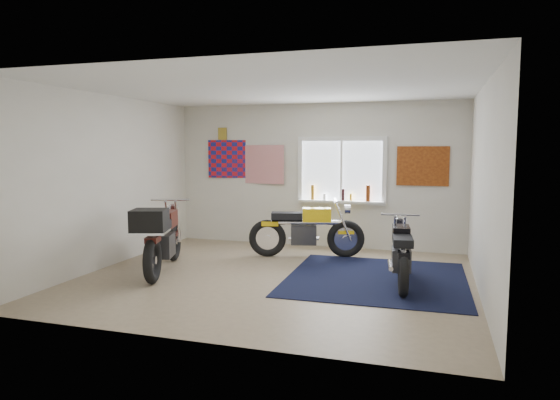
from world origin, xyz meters
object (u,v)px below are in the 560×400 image
(navy_rug, at_px, (376,279))
(black_chrome_bike, at_px, (401,255))
(maroon_tourer, at_px, (161,237))
(yellow_triumph, at_px, (306,231))

(navy_rug, xyz_separation_m, black_chrome_bike, (0.35, -0.15, 0.40))
(navy_rug, height_order, black_chrome_bike, black_chrome_bike)
(maroon_tourer, bearing_deg, navy_rug, -95.95)
(maroon_tourer, bearing_deg, black_chrome_bike, -99.60)
(navy_rug, bearing_deg, maroon_tourer, -168.42)
(navy_rug, xyz_separation_m, yellow_triumph, (-1.33, 1.13, 0.44))
(yellow_triumph, xyz_separation_m, black_chrome_bike, (1.68, -1.28, -0.04))
(navy_rug, relative_size, maroon_tourer, 1.26)
(navy_rug, distance_m, black_chrome_bike, 0.55)
(yellow_triumph, height_order, maroon_tourer, maroon_tourer)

